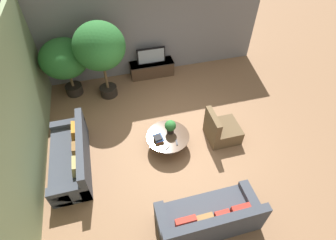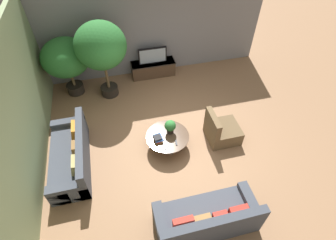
# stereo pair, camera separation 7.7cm
# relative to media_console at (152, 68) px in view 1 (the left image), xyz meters

# --- Properties ---
(ground_plane) EXTENTS (24.00, 24.00, 0.00)m
(ground_plane) POSITION_rel_media_console_xyz_m (-0.06, -2.94, -0.25)
(ground_plane) COLOR #8C6647
(back_wall_stone) EXTENTS (7.40, 0.12, 3.00)m
(back_wall_stone) POSITION_rel_media_console_xyz_m (-0.06, 0.32, 1.25)
(back_wall_stone) COLOR slate
(back_wall_stone) RESTS_ON ground
(side_wall_left) EXTENTS (0.12, 7.40, 3.00)m
(side_wall_left) POSITION_rel_media_console_xyz_m (-3.32, -2.74, 1.25)
(side_wall_left) COLOR gray
(side_wall_left) RESTS_ON ground
(media_console) EXTENTS (1.44, 0.50, 0.48)m
(media_console) POSITION_rel_media_console_xyz_m (0.00, 0.00, 0.00)
(media_console) COLOR #473323
(media_console) RESTS_ON ground
(television) EXTENTS (0.91, 0.13, 0.52)m
(television) POSITION_rel_media_console_xyz_m (0.00, -0.00, 0.49)
(television) COLOR black
(television) RESTS_ON media_console
(coffee_table) EXTENTS (1.07, 1.07, 0.39)m
(coffee_table) POSITION_rel_media_console_xyz_m (-0.27, -3.09, 0.02)
(coffee_table) COLOR #756656
(coffee_table) RESTS_ON ground
(couch_by_wall) EXTENTS (0.84, 2.11, 0.84)m
(couch_by_wall) POSITION_rel_media_console_xyz_m (-2.59, -3.06, 0.03)
(couch_by_wall) COLOR #3D424C
(couch_by_wall) RESTS_ON ground
(couch_near_entry) EXTENTS (2.02, 0.84, 0.84)m
(couch_near_entry) POSITION_rel_media_console_xyz_m (-0.01, -5.26, 0.04)
(couch_near_entry) COLOR #3D424C
(couch_near_entry) RESTS_ON ground
(armchair_wicker) EXTENTS (0.80, 0.76, 0.86)m
(armchair_wicker) POSITION_rel_media_console_xyz_m (1.14, -3.16, 0.02)
(armchair_wicker) COLOR brown
(armchair_wicker) RESTS_ON ground
(potted_palm_tall) EXTENTS (1.35, 1.35, 1.78)m
(potted_palm_tall) POSITION_rel_media_console_xyz_m (-2.53, -0.31, 0.96)
(potted_palm_tall) COLOR black
(potted_palm_tall) RESTS_ON ground
(potted_palm_corner) EXTENTS (1.40, 1.40, 2.31)m
(potted_palm_corner) POSITION_rel_media_console_xyz_m (-1.51, -0.66, 1.37)
(potted_palm_corner) COLOR black
(potted_palm_corner) RESTS_ON ground
(potted_plant_tabletop) EXTENTS (0.28, 0.28, 0.37)m
(potted_plant_tabletop) POSITION_rel_media_console_xyz_m (-0.17, -2.98, 0.34)
(potted_plant_tabletop) COLOR black
(potted_plant_tabletop) RESTS_ON coffee_table
(book_stack) EXTENTS (0.24, 0.30, 0.12)m
(book_stack) POSITION_rel_media_console_xyz_m (-0.53, -3.16, 0.19)
(book_stack) COLOR gold
(book_stack) RESTS_ON coffee_table
(remote_black) EXTENTS (0.06, 0.16, 0.02)m
(remote_black) POSITION_rel_media_console_xyz_m (-0.12, -3.35, 0.14)
(remote_black) COLOR black
(remote_black) RESTS_ON coffee_table
(remote_silver) EXTENTS (0.14, 0.14, 0.02)m
(remote_silver) POSITION_rel_media_console_xyz_m (-0.38, -3.44, 0.14)
(remote_silver) COLOR gray
(remote_silver) RESTS_ON coffee_table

